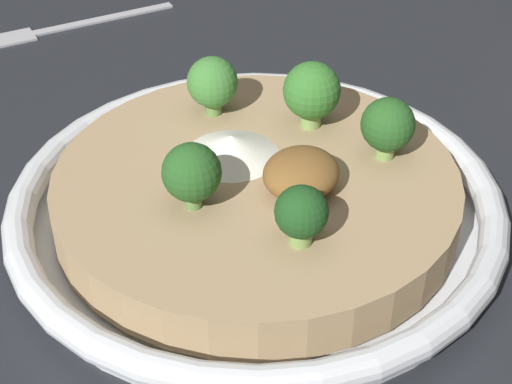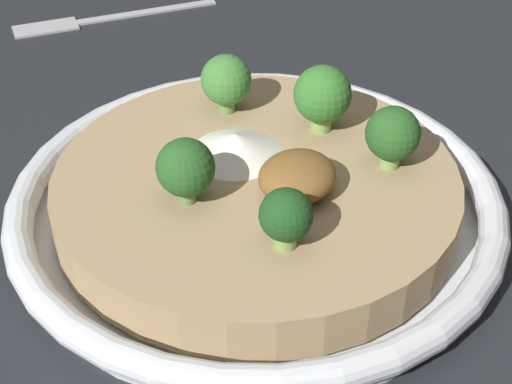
{
  "view_description": "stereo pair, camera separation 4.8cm",
  "coord_description": "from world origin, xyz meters",
  "px_view_note": "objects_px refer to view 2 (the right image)",
  "views": [
    {
      "loc": [
        0.32,
        0.21,
        0.31
      ],
      "look_at": [
        0.0,
        0.0,
        0.02
      ],
      "focal_mm": 55.0,
      "sensor_mm": 36.0,
      "label": 1
    },
    {
      "loc": [
        0.3,
        0.25,
        0.31
      ],
      "look_at": [
        0.0,
        0.0,
        0.02
      ],
      "focal_mm": 55.0,
      "sensor_mm": 36.0,
      "label": 2
    }
  ],
  "objects_px": {
    "risotto_bowl": "(256,199)",
    "broccoli_back_left": "(393,135)",
    "broccoli_back": "(286,217)",
    "broccoli_right": "(186,168)",
    "fork_utensil": "(95,19)",
    "broccoli_left": "(321,95)",
    "broccoli_front": "(226,81)"
  },
  "relations": [
    {
      "from": "broccoli_right",
      "to": "fork_utensil",
      "type": "distance_m",
      "value": 0.35
    },
    {
      "from": "broccoli_front",
      "to": "broccoli_left",
      "type": "bearing_deg",
      "value": 110.1
    },
    {
      "from": "broccoli_front",
      "to": "risotto_bowl",
      "type": "bearing_deg",
      "value": 55.57
    },
    {
      "from": "broccoli_front",
      "to": "broccoli_back",
      "type": "height_order",
      "value": "broccoli_front"
    },
    {
      "from": "risotto_bowl",
      "to": "broccoli_back",
      "type": "distance_m",
      "value": 0.08
    },
    {
      "from": "risotto_bowl",
      "to": "broccoli_left",
      "type": "xyz_separation_m",
      "value": [
        -0.07,
        -0.0,
        0.05
      ]
    },
    {
      "from": "broccoli_right",
      "to": "broccoli_left",
      "type": "bearing_deg",
      "value": 174.4
    },
    {
      "from": "broccoli_front",
      "to": "broccoli_back",
      "type": "xyz_separation_m",
      "value": [
        0.08,
        0.12,
        -0.0
      ]
    },
    {
      "from": "broccoli_left",
      "to": "broccoli_back",
      "type": "relative_size",
      "value": 1.27
    },
    {
      "from": "broccoli_back",
      "to": "broccoli_front",
      "type": "bearing_deg",
      "value": -125.35
    },
    {
      "from": "broccoli_back",
      "to": "broccoli_back_left",
      "type": "relative_size",
      "value": 0.88
    },
    {
      "from": "broccoli_left",
      "to": "broccoli_back_left",
      "type": "bearing_deg",
      "value": 83.76
    },
    {
      "from": "broccoli_back",
      "to": "broccoli_right",
      "type": "distance_m",
      "value": 0.07
    },
    {
      "from": "broccoli_front",
      "to": "broccoli_back_left",
      "type": "xyz_separation_m",
      "value": [
        -0.02,
        0.12,
        -0.0
      ]
    },
    {
      "from": "broccoli_back",
      "to": "fork_utensil",
      "type": "bearing_deg",
      "value": -115.02
    },
    {
      "from": "risotto_bowl",
      "to": "broccoli_back_left",
      "type": "relative_size",
      "value": 7.67
    },
    {
      "from": "risotto_bowl",
      "to": "broccoli_front",
      "type": "xyz_separation_m",
      "value": [
        -0.04,
        -0.06,
        0.04
      ]
    },
    {
      "from": "risotto_bowl",
      "to": "fork_utensil",
      "type": "bearing_deg",
      "value": -112.72
    },
    {
      "from": "risotto_bowl",
      "to": "broccoli_left",
      "type": "relative_size",
      "value": 6.83
    },
    {
      "from": "broccoli_left",
      "to": "broccoli_back",
      "type": "bearing_deg",
      "value": 27.94
    },
    {
      "from": "broccoli_back",
      "to": "broccoli_back_left",
      "type": "bearing_deg",
      "value": 178.93
    },
    {
      "from": "risotto_bowl",
      "to": "broccoli_front",
      "type": "distance_m",
      "value": 0.09
    },
    {
      "from": "risotto_bowl",
      "to": "broccoli_left",
      "type": "bearing_deg",
      "value": -179.08
    },
    {
      "from": "risotto_bowl",
      "to": "broccoli_left",
      "type": "height_order",
      "value": "broccoli_left"
    },
    {
      "from": "risotto_bowl",
      "to": "fork_utensil",
      "type": "xyz_separation_m",
      "value": [
        -0.13,
        -0.31,
        -0.02
      ]
    },
    {
      "from": "risotto_bowl",
      "to": "broccoli_back",
      "type": "xyz_separation_m",
      "value": [
        0.04,
        0.06,
        0.04
      ]
    },
    {
      "from": "broccoli_front",
      "to": "broccoli_right",
      "type": "height_order",
      "value": "same"
    },
    {
      "from": "broccoli_front",
      "to": "broccoli_back",
      "type": "bearing_deg",
      "value": 54.65
    },
    {
      "from": "broccoli_front",
      "to": "broccoli_right",
      "type": "bearing_deg",
      "value": 29.39
    },
    {
      "from": "broccoli_back_left",
      "to": "fork_utensil",
      "type": "distance_m",
      "value": 0.38
    },
    {
      "from": "broccoli_right",
      "to": "broccoli_back_left",
      "type": "relative_size",
      "value": 1.01
    },
    {
      "from": "risotto_bowl",
      "to": "broccoli_back_left",
      "type": "xyz_separation_m",
      "value": [
        -0.06,
        0.06,
        0.04
      ]
    }
  ]
}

